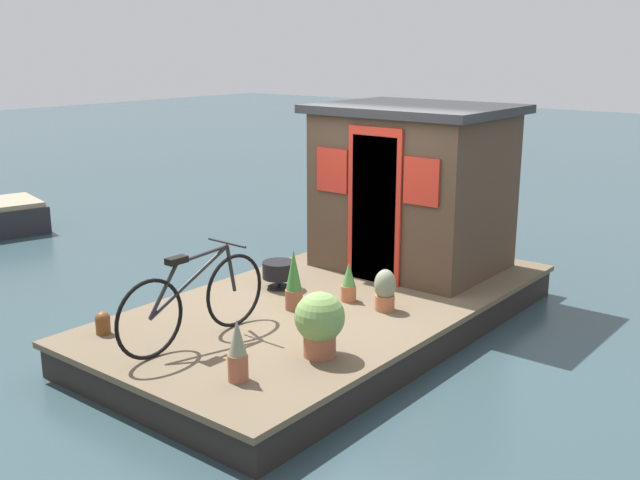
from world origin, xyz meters
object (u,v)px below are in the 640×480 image
Objects in this scene: potted_plant_geranium at (349,283)px; mooring_bollard at (103,323)px; bicycle at (194,300)px; potted_plant_lavender at (294,281)px; potted_plant_thyme at (238,352)px; charcoal_grill at (279,271)px; potted_plant_fern at (320,322)px; potted_plant_rosemary at (385,290)px; houseboat_cabin at (413,186)px.

mooring_bollard is at bearing 150.56° from potted_plant_geranium.
bicycle is 1.25m from potted_plant_lavender.
charcoal_grill is at bearing 33.74° from potted_plant_thyme.
potted_plant_fern is 2.63× the size of mooring_bollard.
mooring_bollard is at bearing 92.40° from potted_plant_thyme.
potted_plant_rosemary is 1.17× the size of charcoal_grill.
bicycle reaches higher than charcoal_grill.
potted_plant_thyme is 0.91× the size of potted_plant_fern.
potted_plant_geranium is at bearing -29.44° from mooring_bollard.
potted_plant_geranium is 2.57m from mooring_bollard.
bicycle reaches higher than potted_plant_lavender.
potted_plant_rosemary is 2.83m from mooring_bollard.
bicycle reaches higher than potted_plant_geranium.
potted_plant_lavender is 1.50× the size of potted_plant_geranium.
potted_plant_geranium is (-1.56, -0.19, -0.80)m from houseboat_cabin.
potted_plant_fern reaches higher than potted_plant_thyme.
potted_plant_fern is 1.24m from potted_plant_lavender.
potted_plant_thyme is at bearing -167.62° from potted_plant_geranium.
potted_plant_thyme is at bearing -146.26° from charcoal_grill.
bicycle is 3.26× the size of potted_plant_thyme.
houseboat_cabin reaches higher than potted_plant_thyme.
houseboat_cabin is at bearing -2.58° from potted_plant_lavender.
charcoal_grill is at bearing 52.21° from potted_plant_fern.
mooring_bollard is (-0.43, 0.83, -0.29)m from bicycle.
houseboat_cabin is at bearing -4.11° from bicycle.
houseboat_cabin is 3.43m from bicycle.
potted_plant_geranium is at bearing -26.95° from potted_plant_lavender.
houseboat_cabin reaches higher than potted_plant_rosemary.
potted_plant_lavender reaches higher than potted_plant_geranium.
houseboat_cabin reaches higher than potted_plant_fern.
houseboat_cabin reaches higher than potted_plant_lavender.
potted_plant_geranium reaches higher than mooring_bollard.
houseboat_cabin is 3.46× the size of potted_plant_lavender.
potted_plant_fern reaches higher than mooring_bollard.
houseboat_cabin is at bearing -22.02° from charcoal_grill.
potted_plant_lavender is at bearing -6.71° from bicycle.
potted_plant_fern is (0.82, -0.21, 0.07)m from potted_plant_thyme.
potted_plant_rosemary is at bearing 0.17° from potted_plant_thyme.
potted_plant_fern reaches higher than charcoal_grill.
potted_plant_thyme is at bearing -169.84° from houseboat_cabin.
houseboat_cabin is 9.98× the size of mooring_bollard.
potted_plant_lavender is (1.24, -0.15, -0.09)m from bicycle.
bicycle is at bearing -62.47° from mooring_bollard.
mooring_bollard is at bearing 142.30° from potted_plant_rosemary.
houseboat_cabin is 4.16× the size of potted_plant_thyme.
houseboat_cabin reaches higher than mooring_bollard.
bicycle is at bearing 68.45° from potted_plant_thyme.
potted_plant_lavender is 1.47× the size of potted_plant_rosemary.
houseboat_cabin is 5.92× the size of charcoal_grill.
potted_plant_lavender is (0.78, 0.97, -0.01)m from potted_plant_fern.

